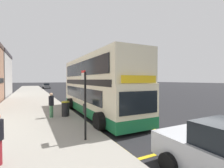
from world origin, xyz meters
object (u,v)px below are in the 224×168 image
double_decker_bus (97,88)px  bus_stop_sign (85,100)px  parked_car_white_far (94,91)px  litter_bin (65,109)px  parked_car_grey_ahead (46,86)px  pedestrian_waiting_near_sign (51,104)px

double_decker_bus → bus_stop_sign: 5.64m
bus_stop_sign → parked_car_white_far: size_ratio=0.70×
bus_stop_sign → litter_bin: bus_stop_sign is taller
double_decker_bus → parked_car_grey_ahead: size_ratio=2.62×
double_decker_bus → parked_car_grey_ahead: double_decker_bus is taller
double_decker_bus → litter_bin: 2.80m
parked_car_white_far → double_decker_bus: bearing=-111.2°
parked_car_white_far → pedestrian_waiting_near_sign: (-8.51, -14.19, 0.24)m
pedestrian_waiting_near_sign → litter_bin: (0.93, -0.05, -0.38)m
double_decker_bus → bus_stop_sign: (-2.54, -5.03, -0.22)m
double_decker_bus → pedestrian_waiting_near_sign: bearing=-177.7°
bus_stop_sign → parked_car_white_far: bus_stop_sign is taller
bus_stop_sign → litter_bin: (0.12, 4.85, -1.18)m
parked_car_white_far → parked_car_grey_ahead: size_ratio=1.00×
pedestrian_waiting_near_sign → litter_bin: bearing=-2.9°
bus_stop_sign → pedestrian_waiting_near_sign: (-0.81, 4.89, -0.81)m
pedestrian_waiting_near_sign → parked_car_white_far: bearing=59.0°
pedestrian_waiting_near_sign → litter_bin: pedestrian_waiting_near_sign is taller
parked_car_white_far → pedestrian_waiting_near_sign: 16.54m
bus_stop_sign → double_decker_bus: bearing=63.2°
double_decker_bus → pedestrian_waiting_near_sign: 3.51m
double_decker_bus → parked_car_grey_ahead: bearing=90.3°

